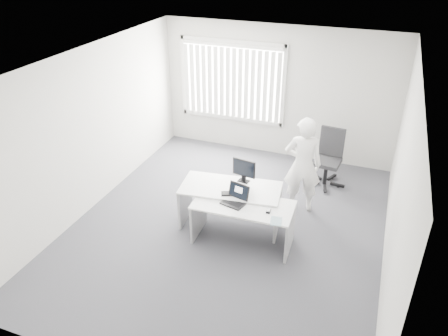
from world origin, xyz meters
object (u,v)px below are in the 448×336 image
at_px(desk_near, 243,215).
at_px(laptop, 233,196).
at_px(person, 303,165).
at_px(monitor, 244,171).
at_px(desk_far, 231,198).
at_px(office_chair, 327,167).

bearing_deg(desk_near, laptop, -166.28).
relative_size(person, monitor, 4.35).
height_order(person, monitor, person).
bearing_deg(monitor, laptop, -76.85).
distance_m(person, monitor, 1.07).
bearing_deg(desk_far, monitor, 54.70).
bearing_deg(monitor, person, 46.35).
bearing_deg(laptop, office_chair, 79.24).
xyz_separation_m(desk_near, person, (0.65, 1.25, 0.37)).
bearing_deg(person, monitor, 23.01).
bearing_deg(person, laptop, 44.02).
relative_size(desk_far, laptop, 4.80).
relative_size(desk_far, monitor, 4.22).
height_order(desk_near, monitor, monitor).
relative_size(desk_near, person, 0.90).
height_order(desk_far, laptop, laptop).
distance_m(desk_far, office_chair, 2.36).
bearing_deg(office_chair, desk_near, -106.01).
xyz_separation_m(desk_near, office_chair, (0.95, 2.32, -0.16)).
xyz_separation_m(desk_near, laptop, (-0.15, -0.04, 0.33)).
height_order(desk_far, office_chair, office_chair).
distance_m(office_chair, monitor, 2.14).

